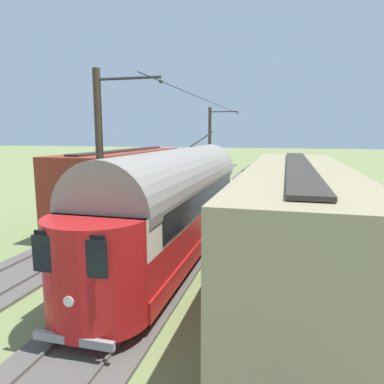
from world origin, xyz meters
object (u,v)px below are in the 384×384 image
(catenary_pole_mid_near, at_px, (102,165))
(boxcar_adjacent, at_px, (124,182))
(switch_stand, at_px, (307,188))
(vintage_streetcar, at_px, (178,199))
(coach_far_siding, at_px, (295,224))
(catenary_pole_foreground, at_px, (210,146))

(catenary_pole_mid_near, bearing_deg, boxcar_adjacent, -71.15)
(catenary_pole_mid_near, distance_m, switch_stand, 19.11)
(switch_stand, bearing_deg, vintage_streetcar, 68.45)
(vintage_streetcar, height_order, coach_far_siding, vintage_streetcar)
(catenary_pole_foreground, xyz_separation_m, switch_stand, (-8.32, 2.85, -3.07))
(coach_far_siding, bearing_deg, catenary_pole_mid_near, -6.74)
(boxcar_adjacent, xyz_separation_m, switch_stand, (-10.56, -10.38, -1.46))
(vintage_streetcar, xyz_separation_m, coach_far_siding, (-4.63, 2.72, -0.09))
(switch_stand, bearing_deg, catenary_pole_foreground, -18.92)
(catenary_pole_mid_near, height_order, switch_stand, catenary_pole_mid_near)
(coach_far_siding, distance_m, catenary_pole_foreground, 21.82)
(boxcar_adjacent, height_order, catenary_pole_mid_near, catenary_pole_mid_near)
(catenary_pole_foreground, relative_size, catenary_pole_mid_near, 1.00)
(catenary_pole_foreground, bearing_deg, switch_stand, 161.08)
(boxcar_adjacent, height_order, switch_stand, boxcar_adjacent)
(boxcar_adjacent, bearing_deg, coach_far_siding, 141.44)
(vintage_streetcar, distance_m, catenary_pole_foreground, 18.10)
(switch_stand, bearing_deg, catenary_pole_mid_near, 63.81)
(coach_far_siding, xyz_separation_m, switch_stand, (-1.31, -17.75, -1.46))
(boxcar_adjacent, distance_m, catenary_pole_foreground, 13.51)
(boxcar_adjacent, bearing_deg, switch_stand, -135.49)
(catenary_pole_mid_near, bearing_deg, coach_far_siding, 173.26)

